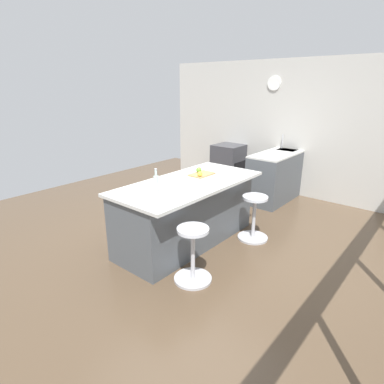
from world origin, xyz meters
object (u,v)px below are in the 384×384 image
(oven_range, at_px, (228,165))
(stool_middle, at_px, (193,256))
(water_bottle, at_px, (156,184))
(cutting_board, at_px, (202,174))
(apple_green, at_px, (199,170))
(apple_yellow, at_px, (200,174))
(stool_by_window, at_px, (254,219))
(kitchen_island, at_px, (187,212))

(oven_range, bearing_deg, stool_middle, 28.01)
(oven_range, relative_size, water_bottle, 2.88)
(cutting_board, height_order, water_bottle, water_bottle)
(cutting_board, relative_size, water_bottle, 1.15)
(apple_green, bearing_deg, apple_yellow, 43.17)
(stool_by_window, height_order, cutting_board, cutting_board)
(oven_range, height_order, stool_by_window, oven_range)
(kitchen_island, xyz_separation_m, stool_by_window, (-0.69, 0.69, -0.15))
(apple_yellow, bearing_deg, stool_middle, 34.91)
(kitchen_island, bearing_deg, apple_green, -164.70)
(water_bottle, bearing_deg, stool_by_window, 155.00)
(oven_range, distance_m, kitchen_island, 2.96)
(stool_middle, distance_m, water_bottle, 0.95)
(apple_green, bearing_deg, kitchen_island, 15.30)
(water_bottle, bearing_deg, kitchen_island, -173.55)
(kitchen_island, relative_size, water_bottle, 6.98)
(kitchen_island, height_order, stool_by_window, kitchen_island)
(kitchen_island, relative_size, stool_middle, 3.31)
(stool_middle, height_order, apple_yellow, apple_yellow)
(apple_yellow, distance_m, water_bottle, 0.88)
(apple_yellow, height_order, apple_green, apple_green)
(stool_middle, relative_size, water_bottle, 2.11)
(stool_by_window, height_order, apple_yellow, apple_yellow)
(stool_by_window, height_order, stool_middle, same)
(oven_range, distance_m, cutting_board, 2.64)
(stool_middle, height_order, cutting_board, cutting_board)
(water_bottle, bearing_deg, apple_green, -170.06)
(cutting_board, distance_m, apple_green, 0.09)
(kitchen_island, bearing_deg, apple_yellow, 171.85)
(apple_yellow, height_order, water_bottle, water_bottle)
(stool_by_window, relative_size, stool_middle, 1.00)
(kitchen_island, height_order, stool_middle, kitchen_island)
(oven_range, relative_size, stool_by_window, 1.36)
(stool_middle, relative_size, apple_yellow, 9.30)
(apple_yellow, relative_size, apple_green, 0.91)
(oven_range, height_order, water_bottle, water_bottle)
(oven_range, xyz_separation_m, apple_green, (2.33, 1.02, 0.52))
(water_bottle, bearing_deg, oven_range, -160.34)
(stool_middle, relative_size, cutting_board, 1.83)
(kitchen_island, relative_size, cutting_board, 6.06)
(cutting_board, bearing_deg, oven_range, -155.05)
(apple_yellow, bearing_deg, stool_by_window, 124.12)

